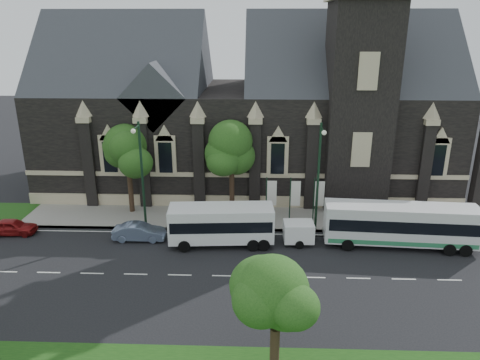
{
  "coord_description": "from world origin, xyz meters",
  "views": [
    {
      "loc": [
        5.01,
        -26.33,
        15.97
      ],
      "look_at": [
        3.87,
        6.0,
        4.78
      ],
      "focal_mm": 33.53,
      "sensor_mm": 36.0,
      "label": 1
    }
  ],
  "objects_px": {
    "tree_walk_right": "(234,151)",
    "street_lamp_near": "(319,172)",
    "car_far_red": "(12,227)",
    "tour_coach": "(401,224)",
    "street_lamp_mid": "(141,170)",
    "banner_flag_center": "(294,196)",
    "box_trailer": "(299,232)",
    "shuttle_bus": "(221,223)",
    "tree_walk_left": "(130,151)",
    "banner_flag_left": "(270,196)",
    "banner_flag_right": "(317,196)",
    "tree_park_east": "(280,297)",
    "sedan": "(139,232)"
  },
  "relations": [
    {
      "from": "street_lamp_near",
      "to": "banner_flag_right",
      "type": "bearing_deg",
      "value": 81.44
    },
    {
      "from": "tree_walk_right",
      "to": "tree_walk_left",
      "type": "distance_m",
      "value": 9.01
    },
    {
      "from": "tree_walk_right",
      "to": "street_lamp_near",
      "type": "bearing_deg",
      "value": -28.06
    },
    {
      "from": "tree_park_east",
      "to": "car_far_red",
      "type": "relative_size",
      "value": 1.66
    },
    {
      "from": "tour_coach",
      "to": "sedan",
      "type": "distance_m",
      "value": 20.05
    },
    {
      "from": "tree_walk_right",
      "to": "street_lamp_near",
      "type": "height_order",
      "value": "street_lamp_near"
    },
    {
      "from": "tree_walk_left",
      "to": "street_lamp_mid",
      "type": "distance_m",
      "value": 4.08
    },
    {
      "from": "banner_flag_left",
      "to": "shuttle_bus",
      "type": "relative_size",
      "value": 0.5
    },
    {
      "from": "banner_flag_left",
      "to": "sedan",
      "type": "xyz_separation_m",
      "value": [
        -10.29,
        -3.84,
        -1.71
      ]
    },
    {
      "from": "street_lamp_near",
      "to": "banner_flag_center",
      "type": "xyz_separation_m",
      "value": [
        -1.71,
        1.91,
        -2.73
      ]
    },
    {
      "from": "tree_park_east",
      "to": "shuttle_bus",
      "type": "distance_m",
      "value": 14.79
    },
    {
      "from": "banner_flag_right",
      "to": "car_far_red",
      "type": "height_order",
      "value": "banner_flag_right"
    },
    {
      "from": "tree_walk_left",
      "to": "banner_flag_left",
      "type": "distance_m",
      "value": 12.66
    },
    {
      "from": "car_far_red",
      "to": "tree_walk_right",
      "type": "bearing_deg",
      "value": -77.18
    },
    {
      "from": "tree_park_east",
      "to": "tree_walk_right",
      "type": "bearing_deg",
      "value": 98.42
    },
    {
      "from": "banner_flag_left",
      "to": "shuttle_bus",
      "type": "bearing_deg",
      "value": -131.38
    },
    {
      "from": "tree_park_east",
      "to": "car_far_red",
      "type": "xyz_separation_m",
      "value": [
        -20.65,
        15.11,
        -3.98
      ]
    },
    {
      "from": "banner_flag_left",
      "to": "banner_flag_center",
      "type": "xyz_separation_m",
      "value": [
        2.0,
        0.0,
        0.0
      ]
    },
    {
      "from": "banner_flag_left",
      "to": "banner_flag_center",
      "type": "distance_m",
      "value": 2.0
    },
    {
      "from": "sedan",
      "to": "tour_coach",
      "type": "bearing_deg",
      "value": -91.87
    },
    {
      "from": "street_lamp_mid",
      "to": "tour_coach",
      "type": "distance_m",
      "value": 20.42
    },
    {
      "from": "tree_walk_right",
      "to": "tour_coach",
      "type": "xyz_separation_m",
      "value": [
        12.81,
        -5.89,
        -4.02
      ]
    },
    {
      "from": "banner_flag_center",
      "to": "box_trailer",
      "type": "distance_m",
      "value": 4.27
    },
    {
      "from": "street_lamp_mid",
      "to": "banner_flag_center",
      "type": "xyz_separation_m",
      "value": [
        12.29,
        1.91,
        -2.73
      ]
    },
    {
      "from": "tree_walk_right",
      "to": "shuttle_bus",
      "type": "distance_m",
      "value": 7.28
    },
    {
      "from": "tree_walk_left",
      "to": "street_lamp_near",
      "type": "distance_m",
      "value": 16.22
    },
    {
      "from": "tree_park_east",
      "to": "tour_coach",
      "type": "relative_size",
      "value": 0.55
    },
    {
      "from": "tour_coach",
      "to": "street_lamp_mid",
      "type": "bearing_deg",
      "value": 177.27
    },
    {
      "from": "shuttle_bus",
      "to": "sedan",
      "type": "height_order",
      "value": "shuttle_bus"
    },
    {
      "from": "tree_walk_right",
      "to": "shuttle_bus",
      "type": "relative_size",
      "value": 0.97
    },
    {
      "from": "tree_walk_right",
      "to": "street_lamp_mid",
      "type": "relative_size",
      "value": 0.87
    },
    {
      "from": "street_lamp_near",
      "to": "banner_flag_left",
      "type": "height_order",
      "value": "street_lamp_near"
    },
    {
      "from": "street_lamp_near",
      "to": "banner_flag_center",
      "type": "relative_size",
      "value": 2.25
    },
    {
      "from": "tree_park_east",
      "to": "tree_walk_left",
      "type": "distance_m",
      "value": 23.36
    },
    {
      "from": "car_far_red",
      "to": "tour_coach",
      "type": "bearing_deg",
      "value": -94.57
    },
    {
      "from": "banner_flag_left",
      "to": "banner_flag_right",
      "type": "height_order",
      "value": "same"
    },
    {
      "from": "street_lamp_mid",
      "to": "banner_flag_center",
      "type": "height_order",
      "value": "street_lamp_mid"
    },
    {
      "from": "banner_flag_right",
      "to": "shuttle_bus",
      "type": "height_order",
      "value": "banner_flag_right"
    },
    {
      "from": "street_lamp_near",
      "to": "banner_flag_right",
      "type": "height_order",
      "value": "street_lamp_near"
    },
    {
      "from": "street_lamp_near",
      "to": "box_trailer",
      "type": "distance_m",
      "value": 4.9
    },
    {
      "from": "tree_walk_right",
      "to": "banner_flag_center",
      "type": "relative_size",
      "value": 1.95
    },
    {
      "from": "street_lamp_near",
      "to": "banner_flag_center",
      "type": "height_order",
      "value": "street_lamp_near"
    },
    {
      "from": "tour_coach",
      "to": "box_trailer",
      "type": "distance_m",
      "value": 7.66
    },
    {
      "from": "tour_coach",
      "to": "box_trailer",
      "type": "relative_size",
      "value": 3.45
    },
    {
      "from": "street_lamp_mid",
      "to": "tree_walk_left",
      "type": "bearing_deg",
      "value": 116.47
    },
    {
      "from": "tree_park_east",
      "to": "banner_flag_right",
      "type": "bearing_deg",
      "value": 77.35
    },
    {
      "from": "box_trailer",
      "to": "shuttle_bus",
      "type": "bearing_deg",
      "value": -179.79
    },
    {
      "from": "tree_park_east",
      "to": "street_lamp_mid",
      "type": "relative_size",
      "value": 0.7
    },
    {
      "from": "tree_walk_left",
      "to": "banner_flag_center",
      "type": "bearing_deg",
      "value": -6.89
    },
    {
      "from": "tree_park_east",
      "to": "car_far_red",
      "type": "bearing_deg",
      "value": 143.79
    }
  ]
}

